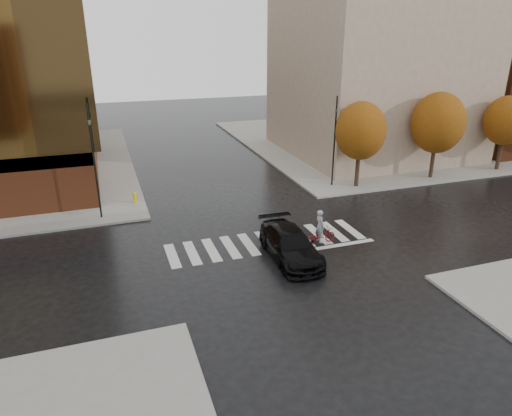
{
  "coord_description": "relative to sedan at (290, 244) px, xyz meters",
  "views": [
    {
      "loc": [
        -8.41,
        -22.01,
        11.55
      ],
      "look_at": [
        -0.49,
        0.97,
        2.0
      ],
      "focal_mm": 32.0,
      "sensor_mm": 36.0,
      "label": 1
    }
  ],
  "objects": [
    {
      "name": "ground",
      "position": [
        -0.5,
        1.8,
        -0.8
      ],
      "size": [
        120.0,
        120.0,
        0.0
      ],
      "primitive_type": "plane",
      "color": "black",
      "rests_on": "ground"
    },
    {
      "name": "sidewalk_ne",
      "position": [
        20.5,
        22.8,
        -0.73
      ],
      "size": [
        30.0,
        30.0,
        0.15
      ],
      "primitive_type": "cube",
      "color": "gray",
      "rests_on": "ground"
    },
    {
      "name": "crosswalk",
      "position": [
        -0.5,
        2.3,
        -0.8
      ],
      "size": [
        12.0,
        3.0,
        0.01
      ],
      "primitive_type": "cube",
      "color": "silver",
      "rests_on": "ground"
    },
    {
      "name": "building_ne_tan",
      "position": [
        16.5,
        18.8,
        8.35
      ],
      "size": [
        16.0,
        16.0,
        18.0
      ],
      "primitive_type": "cube",
      "color": "gray",
      "rests_on": "sidewalk_ne"
    },
    {
      "name": "building_ne_brick",
      "position": [
        32.5,
        17.8,
        6.35
      ],
      "size": [
        14.0,
        14.0,
        14.0
      ],
      "primitive_type": "cube",
      "color": "brown",
      "rests_on": "sidewalk_ne"
    },
    {
      "name": "building_nw_far",
      "position": [
        -16.5,
        38.8,
        9.35
      ],
      "size": [
        14.0,
        12.0,
        20.0
      ],
      "primitive_type": "cube",
      "color": "gray",
      "rests_on": "sidewalk_nw"
    },
    {
      "name": "tree_ne_a",
      "position": [
        9.5,
        9.2,
        3.66
      ],
      "size": [
        3.8,
        3.8,
        6.5
      ],
      "color": "black",
      "rests_on": "sidewalk_ne"
    },
    {
      "name": "tree_ne_b",
      "position": [
        16.5,
        9.2,
        3.82
      ],
      "size": [
        4.2,
        4.2,
        6.89
      ],
      "color": "black",
      "rests_on": "sidewalk_ne"
    },
    {
      "name": "tree_ne_c",
      "position": [
        23.5,
        9.2,
        3.57
      ],
      "size": [
        3.6,
        3.6,
        6.31
      ],
      "color": "black",
      "rests_on": "sidewalk_ne"
    },
    {
      "name": "sedan",
      "position": [
        0.0,
        0.0,
        0.0
      ],
      "size": [
        2.4,
        5.58,
        1.6
      ],
      "primitive_type": "imported",
      "rotation": [
        0.0,
        0.0,
        -0.03
      ],
      "color": "black",
      "rests_on": "ground"
    },
    {
      "name": "cyclist",
      "position": [
        2.35,
        1.09,
        -0.1
      ],
      "size": [
        1.85,
        0.73,
        2.07
      ],
      "rotation": [
        0.0,
        0.0,
        1.62
      ],
      "color": "maroon",
      "rests_on": "ground"
    },
    {
      "name": "traffic_light_nw",
      "position": [
        -9.5,
        9.0,
        3.52
      ],
      "size": [
        0.21,
        0.19,
        7.33
      ],
      "rotation": [
        0.0,
        0.0,
        -1.8
      ],
      "color": "black",
      "rests_on": "sidewalk_nw"
    },
    {
      "name": "traffic_light_ne",
      "position": [
        7.8,
        10.0,
        3.21
      ],
      "size": [
        0.17,
        0.19,
        6.87
      ],
      "rotation": [
        0.0,
        0.0,
        2.96
      ],
      "color": "black",
      "rests_on": "sidewalk_ne"
    },
    {
      "name": "fire_hydrant",
      "position": [
        -7.17,
        10.98,
        -0.22
      ],
      "size": [
        0.28,
        0.28,
        0.79
      ],
      "color": "#CAB80B",
      "rests_on": "sidewalk_nw"
    },
    {
      "name": "manhole",
      "position": [
        0.57,
        0.7,
        -0.8
      ],
      "size": [
        0.7,
        0.7,
        0.01
      ],
      "primitive_type": "cylinder",
      "rotation": [
        0.0,
        0.0,
        0.22
      ],
      "color": "#49381A",
      "rests_on": "ground"
    }
  ]
}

